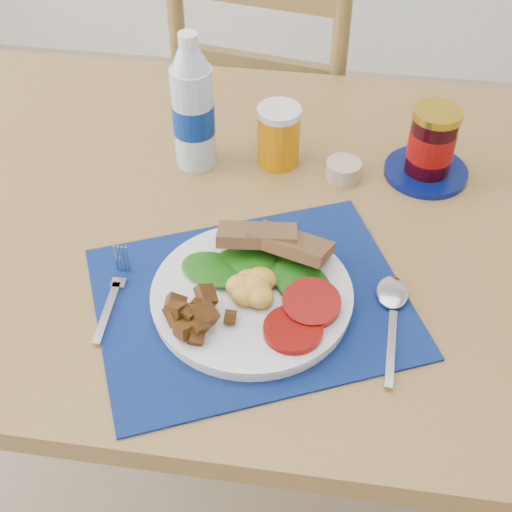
{
  "coord_description": "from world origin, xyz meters",
  "views": [
    {
      "loc": [
        0.2,
        -0.66,
        1.5
      ],
      "look_at": [
        0.1,
        0.05,
        0.8
      ],
      "focal_mm": 50.0,
      "sensor_mm": 36.0,
      "label": 1
    }
  ],
  "objects": [
    {
      "name": "table",
      "position": [
        0.0,
        0.2,
        0.67
      ],
      "size": [
        1.4,
        0.9,
        0.75
      ],
      "color": "brown",
      "rests_on": "ground"
    },
    {
      "name": "chair_far",
      "position": [
        0.01,
        0.83,
        0.58
      ],
      "size": [
        0.48,
        0.47,
        1.14
      ],
      "rotation": [
        0.0,
        0.0,
        2.97
      ],
      "color": "brown",
      "rests_on": "ground"
    },
    {
      "name": "placemat",
      "position": [
        0.1,
        0.01,
        0.75
      ],
      "size": [
        0.53,
        0.49,
        0.0
      ],
      "primitive_type": "cube",
      "rotation": [
        0.0,
        0.0,
        0.43
      ],
      "color": "black",
      "rests_on": "table"
    },
    {
      "name": "breakfast_plate",
      "position": [
        0.09,
        0.0,
        0.77
      ],
      "size": [
        0.28,
        0.28,
        0.07
      ],
      "rotation": [
        0.0,
        0.0,
        -0.05
      ],
      "color": "silver",
      "rests_on": "placemat"
    },
    {
      "name": "fork",
      "position": [
        -0.1,
        -0.01,
        0.76
      ],
      "size": [
        0.02,
        0.16,
        0.0
      ],
      "rotation": [
        0.0,
        0.0,
        0.03
      ],
      "color": "#B2B5BA",
      "rests_on": "placemat"
    },
    {
      "name": "spoon",
      "position": [
        0.29,
        0.02,
        0.76
      ],
      "size": [
        0.05,
        0.2,
        0.01
      ],
      "rotation": [
        0.0,
        0.0,
        -0.04
      ],
      "color": "#B2B5BA",
      "rests_on": "placemat"
    },
    {
      "name": "water_bottle",
      "position": [
        -0.05,
        0.32,
        0.86
      ],
      "size": [
        0.07,
        0.07,
        0.24
      ],
      "color": "#ADBFCC",
      "rests_on": "table"
    },
    {
      "name": "juice_glass",
      "position": [
        0.09,
        0.34,
        0.8
      ],
      "size": [
        0.07,
        0.07,
        0.1
      ],
      "primitive_type": "cylinder",
      "color": "#CC7505",
      "rests_on": "table"
    },
    {
      "name": "ramekin",
      "position": [
        0.21,
        0.31,
        0.77
      ],
      "size": [
        0.06,
        0.06,
        0.03
      ],
      "primitive_type": "cylinder",
      "color": "tan",
      "rests_on": "table"
    },
    {
      "name": "jam_on_saucer",
      "position": [
        0.35,
        0.34,
        0.81
      ],
      "size": [
        0.14,
        0.14,
        0.13
      ],
      "color": "#051052",
      "rests_on": "table"
    }
  ]
}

